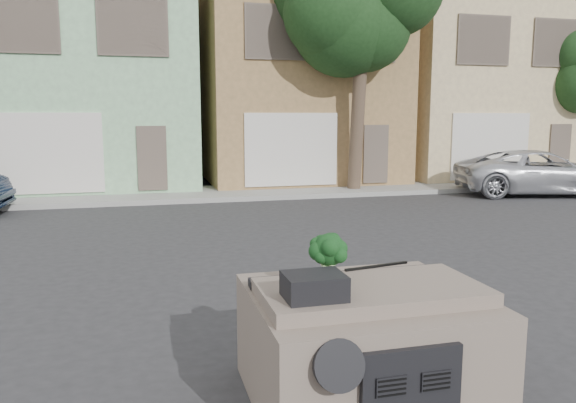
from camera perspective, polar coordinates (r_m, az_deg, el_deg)
name	(u,v)px	position (r m, az deg, el deg)	size (l,w,h in m)	color
ground_plane	(282,297)	(8.12, -0.59, -9.69)	(120.00, 120.00, 0.00)	#303033
sidewalk	(203,194)	(18.24, -8.67, 0.78)	(40.00, 3.00, 0.15)	gray
townhouse_mint	(92,82)	(22.06, -19.30, 11.39)	(7.20, 8.20, 7.55)	#91C393
townhouse_tan	(291,85)	(22.77, 0.27, 11.78)	(7.20, 8.20, 7.55)	#987548
townhouse_beige	(458,87)	(25.75, 16.93, 11.05)	(7.20, 8.20, 7.55)	#D1B887
silver_pickup	(538,195)	(20.14, 24.06, 0.65)	(2.41, 5.24, 1.45)	silver
tree_near	(359,62)	(18.67, 7.18, 13.84)	(4.40, 4.00, 8.50)	#193717
car_dashboard	(363,341)	(5.25, 7.67, -13.82)	(2.00, 1.80, 1.12)	#756659
instrument_hump	(314,286)	(4.52, 2.66, -8.58)	(0.48, 0.38, 0.20)	black
wiper_arm	(377,266)	(5.50, 9.00, -6.50)	(0.70, 0.03, 0.02)	black
broccoli	(329,256)	(5.01, 4.20, -5.54)	(0.35, 0.35, 0.43)	black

